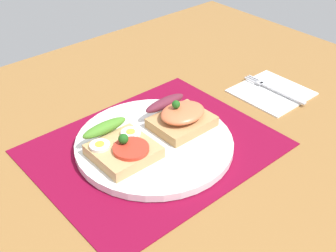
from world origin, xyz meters
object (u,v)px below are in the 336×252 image
object	(u,v)px
plate	(154,143)
napkin	(272,92)
sandwich_egg_tomato	(121,146)
fork	(272,89)
sandwich_salmon	(181,116)

from	to	relation	value
plate	napkin	bearing A→B (deg)	-2.96
plate	napkin	distance (cm)	29.18
sandwich_egg_tomato	fork	size ratio (longest dim) A/B	0.73
plate	napkin	world-z (taller)	plate
plate	fork	xyz separation A→B (cm)	(29.56, -1.33, -0.17)
napkin	sandwich_salmon	bearing A→B (deg)	175.24
plate	sandwich_egg_tomato	world-z (taller)	sandwich_egg_tomato
plate	fork	size ratio (longest dim) A/B	1.82
sandwich_egg_tomato	napkin	world-z (taller)	sandwich_egg_tomato
plate	sandwich_egg_tomato	size ratio (longest dim) A/B	2.47
sandwich_salmon	napkin	world-z (taller)	sandwich_salmon
sandwich_salmon	plate	bearing A→B (deg)	-176.26
napkin	fork	size ratio (longest dim) A/B	0.92
sandwich_salmon	fork	size ratio (longest dim) A/B	0.69
plate	napkin	xyz separation A→B (cm)	(29.13, -1.51, -0.63)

